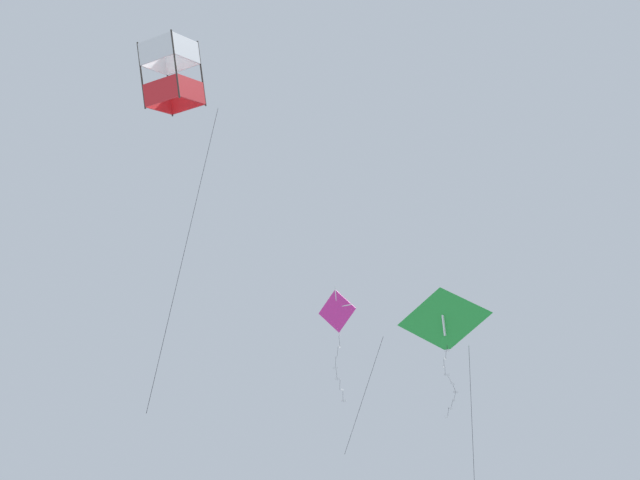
{
  "coord_description": "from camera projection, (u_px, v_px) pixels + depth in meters",
  "views": [
    {
      "loc": [
        3.6,
        18.91,
        20.93
      ],
      "look_at": [
        -1.87,
        -1.01,
        28.79
      ],
      "focal_mm": 42.35,
      "sensor_mm": 36.0,
      "label": 1
    }
  ],
  "objects": [
    {
      "name": "kite_box_near_right",
      "position": [
        172.0,
        75.0,
        20.68
      ],
      "size": [
        2.35,
        2.07,
        10.36
      ],
      "rotation": [
        0.3,
        0.0,
        2.37
      ],
      "color": "white"
    },
    {
      "name": "kite_diamond_upper_right",
      "position": [
        338.0,
        315.0,
        24.18
      ],
      "size": [
        2.0,
        1.73,
        5.34
      ],
      "rotation": [
        0.27,
        0.0,
        2.51
      ],
      "color": "#DB2D93"
    },
    {
      "name": "kite_delta_far_centre",
      "position": [
        445.0,
        322.0,
        21.4
      ],
      "size": [
        1.64,
        1.6,
        6.45
      ],
      "rotation": [
        0.17,
        0.0,
        2.37
      ],
      "color": "green"
    }
  ]
}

